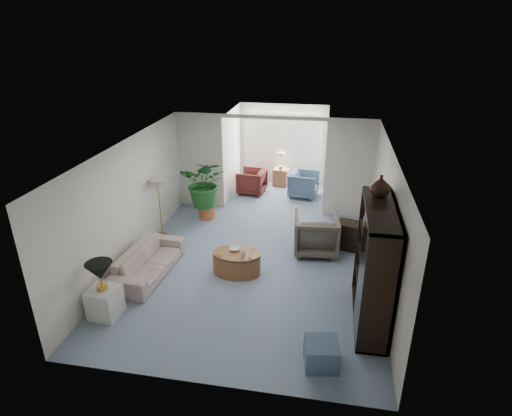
% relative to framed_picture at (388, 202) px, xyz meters
% --- Properties ---
extents(floor, '(6.00, 6.00, 0.00)m').
position_rel_framed_picture_xyz_m(floor, '(-2.46, 0.10, -1.70)').
color(floor, '#7B8DA2').
rests_on(floor, ground).
extents(sunroom_floor, '(2.60, 2.60, 0.00)m').
position_rel_framed_picture_xyz_m(sunroom_floor, '(-2.46, 4.20, -1.70)').
color(sunroom_floor, '#7B8DA2').
rests_on(sunroom_floor, ground).
extents(back_pier_left, '(1.20, 0.12, 2.50)m').
position_rel_framed_picture_xyz_m(back_pier_left, '(-4.36, 3.10, -0.45)').
color(back_pier_left, beige).
rests_on(back_pier_left, ground).
extents(back_pier_right, '(1.20, 0.12, 2.50)m').
position_rel_framed_picture_xyz_m(back_pier_right, '(-0.56, 3.10, -0.45)').
color(back_pier_right, beige).
rests_on(back_pier_right, ground).
extents(back_header, '(2.60, 0.12, 0.10)m').
position_rel_framed_picture_xyz_m(back_header, '(-2.46, 3.10, 0.75)').
color(back_header, beige).
rests_on(back_header, back_pier_left).
extents(window_pane, '(2.20, 0.02, 1.50)m').
position_rel_framed_picture_xyz_m(window_pane, '(-2.46, 5.28, -0.30)').
color(window_pane, white).
extents(window_blinds, '(2.20, 0.02, 1.50)m').
position_rel_framed_picture_xyz_m(window_blinds, '(-2.46, 5.25, -0.30)').
color(window_blinds, white).
extents(framed_picture, '(0.04, 0.50, 0.40)m').
position_rel_framed_picture_xyz_m(framed_picture, '(0.00, 0.00, 0.00)').
color(framed_picture, '#B9B194').
extents(sofa, '(0.86, 1.94, 0.55)m').
position_rel_framed_picture_xyz_m(sofa, '(-4.40, -0.39, -1.42)').
color(sofa, beige).
rests_on(sofa, ground).
extents(end_table, '(0.50, 0.50, 0.52)m').
position_rel_framed_picture_xyz_m(end_table, '(-4.60, -1.74, -1.44)').
color(end_table, silver).
rests_on(end_table, ground).
extents(table_lamp, '(0.44, 0.44, 0.30)m').
position_rel_framed_picture_xyz_m(table_lamp, '(-4.60, -1.74, -0.83)').
color(table_lamp, black).
rests_on(table_lamp, end_table).
extents(floor_lamp, '(0.36, 0.36, 0.28)m').
position_rel_framed_picture_xyz_m(floor_lamp, '(-4.77, 1.20, -0.45)').
color(floor_lamp, beige).
rests_on(floor_lamp, ground).
extents(coffee_table, '(1.20, 1.20, 0.45)m').
position_rel_framed_picture_xyz_m(coffee_table, '(-2.71, -0.05, -1.47)').
color(coffee_table, brown).
rests_on(coffee_table, ground).
extents(coffee_bowl, '(0.28, 0.28, 0.05)m').
position_rel_framed_picture_xyz_m(coffee_bowl, '(-2.76, 0.05, -1.22)').
color(coffee_bowl, silver).
rests_on(coffee_bowl, coffee_table).
extents(coffee_cup, '(0.13, 0.13, 0.10)m').
position_rel_framed_picture_xyz_m(coffee_cup, '(-2.56, -0.15, -1.20)').
color(coffee_cup, beige).
rests_on(coffee_cup, coffee_table).
extents(wingback_chair, '(1.00, 1.02, 0.86)m').
position_rel_framed_picture_xyz_m(wingback_chair, '(-1.23, 1.08, -1.27)').
color(wingback_chair, '#5C5448').
rests_on(wingback_chair, ground).
extents(side_table_dark, '(0.59, 0.52, 0.61)m').
position_rel_framed_picture_xyz_m(side_table_dark, '(-0.53, 1.38, -1.40)').
color(side_table_dark, black).
rests_on(side_table_dark, ground).
extents(entertainment_cabinet, '(0.48, 1.82, 2.02)m').
position_rel_framed_picture_xyz_m(entertainment_cabinet, '(-0.23, -1.03, -0.69)').
color(entertainment_cabinet, black).
rests_on(entertainment_cabinet, ground).
extents(cabinet_urn, '(0.33, 0.33, 0.34)m').
position_rel_framed_picture_xyz_m(cabinet_urn, '(-0.23, -0.53, 0.49)').
color(cabinet_urn, black).
rests_on(cabinet_urn, entertainment_cabinet).
extents(ottoman, '(0.55, 0.55, 0.38)m').
position_rel_framed_picture_xyz_m(ottoman, '(-0.97, -2.24, -1.51)').
color(ottoman, slate).
rests_on(ottoman, ground).
extents(plant_pot, '(0.40, 0.40, 0.32)m').
position_rel_framed_picture_xyz_m(plant_pot, '(-4.02, 2.34, -1.54)').
color(plant_pot, '#AB5731').
rests_on(plant_pot, ground).
extents(house_plant, '(1.13, 0.98, 1.25)m').
position_rel_framed_picture_xyz_m(house_plant, '(-4.02, 2.34, -0.75)').
color(house_plant, '#1F5B21').
rests_on(house_plant, plant_pot).
extents(sunroom_chair_blue, '(0.87, 0.85, 0.72)m').
position_rel_framed_picture_xyz_m(sunroom_chair_blue, '(-1.72, 4.24, -1.34)').
color(sunroom_chair_blue, slate).
rests_on(sunroom_chair_blue, ground).
extents(sunroom_chair_maroon, '(0.84, 0.83, 0.69)m').
position_rel_framed_picture_xyz_m(sunroom_chair_maroon, '(-3.22, 4.24, -1.35)').
color(sunroom_chair_maroon, maroon).
rests_on(sunroom_chair_maroon, ground).
extents(sunroom_table, '(0.46, 0.38, 0.52)m').
position_rel_framed_picture_xyz_m(sunroom_table, '(-2.47, 4.99, -1.44)').
color(sunroom_table, brown).
rests_on(sunroom_table, ground).
extents(shelf_clutter, '(0.30, 1.24, 1.06)m').
position_rel_framed_picture_xyz_m(shelf_clutter, '(-0.28, -1.00, -0.76)').
color(shelf_clutter, '#5E5A58').
rests_on(shelf_clutter, entertainment_cabinet).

